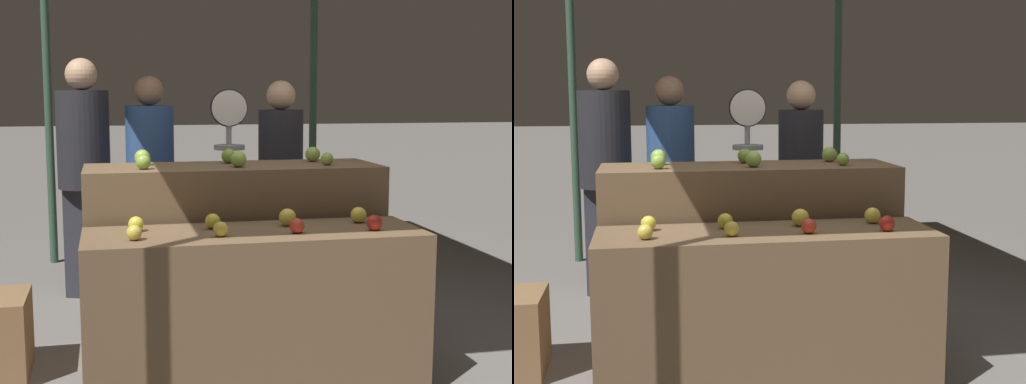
% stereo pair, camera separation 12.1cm
% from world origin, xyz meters
% --- Properties ---
extents(display_counter_front, '(1.66, 0.55, 0.81)m').
position_xyz_m(display_counter_front, '(0.00, 0.00, 0.41)').
color(display_counter_front, brown).
rests_on(display_counter_front, ground_plane).
extents(display_counter_back, '(1.66, 0.55, 1.07)m').
position_xyz_m(display_counter_back, '(0.00, 0.60, 0.54)').
color(display_counter_back, brown).
rests_on(display_counter_back, ground_plane).
extents(apple_front_0, '(0.07, 0.07, 0.07)m').
position_xyz_m(apple_front_0, '(-0.58, -0.10, 0.85)').
color(apple_front_0, gold).
rests_on(apple_front_0, display_counter_front).
extents(apple_front_1, '(0.07, 0.07, 0.07)m').
position_xyz_m(apple_front_1, '(-0.18, -0.10, 0.85)').
color(apple_front_1, gold).
rests_on(apple_front_1, display_counter_front).
extents(apple_front_2, '(0.07, 0.07, 0.07)m').
position_xyz_m(apple_front_2, '(0.19, -0.10, 0.85)').
color(apple_front_2, red).
rests_on(apple_front_2, display_counter_front).
extents(apple_front_3, '(0.08, 0.08, 0.08)m').
position_xyz_m(apple_front_3, '(0.58, -0.10, 0.85)').
color(apple_front_3, '#AD281E').
rests_on(apple_front_3, display_counter_front).
extents(apple_front_4, '(0.08, 0.08, 0.08)m').
position_xyz_m(apple_front_4, '(-0.57, 0.10, 0.85)').
color(apple_front_4, gold).
rests_on(apple_front_4, display_counter_front).
extents(apple_front_5, '(0.08, 0.08, 0.08)m').
position_xyz_m(apple_front_5, '(-0.19, 0.10, 0.85)').
color(apple_front_5, gold).
rests_on(apple_front_5, display_counter_front).
extents(apple_front_6, '(0.09, 0.09, 0.09)m').
position_xyz_m(apple_front_6, '(0.19, 0.10, 0.86)').
color(apple_front_6, yellow).
rests_on(apple_front_6, display_counter_front).
extents(apple_front_7, '(0.08, 0.08, 0.08)m').
position_xyz_m(apple_front_7, '(0.57, 0.11, 0.85)').
color(apple_front_7, yellow).
rests_on(apple_front_7, display_counter_front).
extents(apple_back_0, '(0.08, 0.08, 0.08)m').
position_xyz_m(apple_back_0, '(-0.51, 0.48, 1.11)').
color(apple_back_0, '#84AD3D').
rests_on(apple_back_0, display_counter_back).
extents(apple_back_1, '(0.09, 0.09, 0.09)m').
position_xyz_m(apple_back_1, '(0.01, 0.49, 1.12)').
color(apple_back_1, '#8EB247').
rests_on(apple_back_1, display_counter_back).
extents(apple_back_2, '(0.07, 0.07, 0.07)m').
position_xyz_m(apple_back_2, '(0.52, 0.49, 1.11)').
color(apple_back_2, '#8EB247').
rests_on(apple_back_2, display_counter_back).
extents(apple_back_3, '(0.09, 0.09, 0.09)m').
position_xyz_m(apple_back_3, '(-0.50, 0.70, 1.12)').
color(apple_back_3, '#8EB247').
rests_on(apple_back_3, display_counter_back).
extents(apple_back_4, '(0.09, 0.09, 0.09)m').
position_xyz_m(apple_back_4, '(-0.01, 0.72, 1.12)').
color(apple_back_4, '#7AA338').
rests_on(apple_back_4, display_counter_back).
extents(apple_back_5, '(0.09, 0.09, 0.09)m').
position_xyz_m(apple_back_5, '(0.50, 0.72, 1.12)').
color(apple_back_5, '#8EB247').
rests_on(apple_back_5, display_counter_back).
extents(produce_scale, '(0.24, 0.20, 1.51)m').
position_xyz_m(produce_scale, '(0.08, 1.21, 1.08)').
color(produce_scale, '#99999E').
rests_on(produce_scale, ground_plane).
extents(person_vendor_at_scale, '(0.42, 0.42, 1.57)m').
position_xyz_m(person_vendor_at_scale, '(0.51, 1.57, 0.91)').
color(person_vendor_at_scale, '#2D2D38').
rests_on(person_vendor_at_scale, ground_plane).
extents(person_customer_left, '(0.47, 0.47, 1.73)m').
position_xyz_m(person_customer_left, '(-0.86, 1.90, 0.99)').
color(person_customer_left, '#2D2D38').
rests_on(person_customer_left, ground_plane).
extents(person_customer_right, '(0.41, 0.41, 1.60)m').
position_xyz_m(person_customer_right, '(-0.39, 1.79, 0.92)').
color(person_customer_right, '#2D2D38').
rests_on(person_customer_right, ground_plane).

